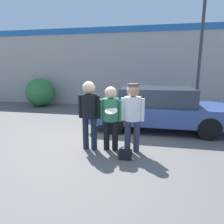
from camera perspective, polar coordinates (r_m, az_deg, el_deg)
name	(u,v)px	position (r m, az deg, el deg)	size (l,w,h in m)	color
ground_plane	(105,144)	(5.57, -1.98, -9.07)	(56.00, 56.00, 0.00)	#5B5956
storefront_building	(130,67)	(10.91, 5.04, 12.67)	(24.00, 0.22, 4.14)	#B2A89E
person_left	(89,109)	(4.97, -6.53, 0.78)	(0.55, 0.38, 1.73)	#1E2338
person_middle_with_frisbee	(111,113)	(4.90, -0.36, -0.27)	(0.56, 0.62, 1.61)	black
person_right	(133,111)	(4.82, 5.90, 0.21)	(0.57, 0.40, 1.69)	#2D3347
parked_car_near	(158,108)	(6.94, 13.03, 1.11)	(4.53, 1.93, 1.41)	#334784
street_lamp	(209,37)	(8.89, 26.00, 18.74)	(1.38, 0.35, 5.12)	#38383D
shrub	(40,92)	(11.62, -19.83, 5.36)	(1.52, 1.52, 1.52)	#387A3D
handbag	(125,154)	(4.66, 3.80, -11.85)	(0.30, 0.23, 0.26)	black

